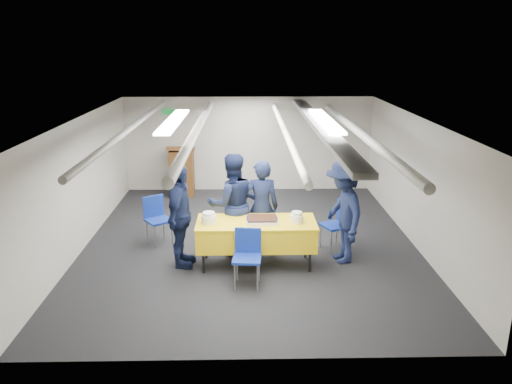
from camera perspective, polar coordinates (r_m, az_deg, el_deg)
ground at (r=9.25m, az=-0.67°, el=-5.87°), size 7.00×7.00×0.00m
room_shell at (r=9.11m, az=-0.15°, el=5.70°), size 6.00×7.00×2.30m
serving_table at (r=8.19m, az=0.03°, el=-4.76°), size 1.95×0.81×0.77m
sheet_cake at (r=8.07m, az=0.68°, el=-3.19°), size 0.50×0.39×0.09m
plate_stack_left at (r=8.06m, az=-5.41°, el=-2.98°), size 0.24×0.24×0.18m
plate_stack_right at (r=8.08m, az=4.68°, el=-2.91°), size 0.21×0.21×0.18m
podium at (r=12.05m, az=-8.47°, el=2.47°), size 0.62×0.53×1.25m
chair_near at (r=7.60m, az=-0.98°, el=-6.78°), size 0.46×0.46×0.87m
chair_right at (r=8.97m, az=9.44°, el=-3.22°), size 0.56×0.56×0.87m
chair_left at (r=9.31m, az=-11.31°, el=-2.57°), size 0.59×0.59×0.87m
sailor_a at (r=8.62m, az=0.61°, el=-1.72°), size 0.61×0.41×1.66m
sailor_b at (r=8.59m, az=-2.77°, el=-1.39°), size 1.01×0.87×1.78m
sailor_c at (r=8.16m, az=-8.66°, el=-2.79°), size 0.53×1.05×1.72m
sailor_d at (r=8.37m, az=9.97°, el=-2.24°), size 0.83×1.22×1.75m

